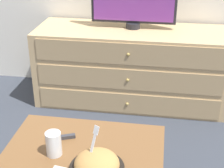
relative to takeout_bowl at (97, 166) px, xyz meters
name	(u,v)px	position (x,y,z in m)	size (l,w,h in m)	color
ground_plane	(120,84)	(-0.15, 1.81, -0.52)	(12.00, 12.00, 0.00)	#383D47
dresser	(131,66)	(-0.02, 1.52, -0.21)	(1.54, 0.54, 0.62)	tan
takeout_bowl	(97,166)	(0.00, 0.00, 0.00)	(0.23, 0.23, 0.20)	black
drink_cup	(54,145)	(-0.21, 0.10, 0.01)	(0.07, 0.07, 0.11)	beige
remote_control	(61,138)	(-0.22, 0.21, -0.03)	(0.13, 0.07, 0.02)	#38383D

